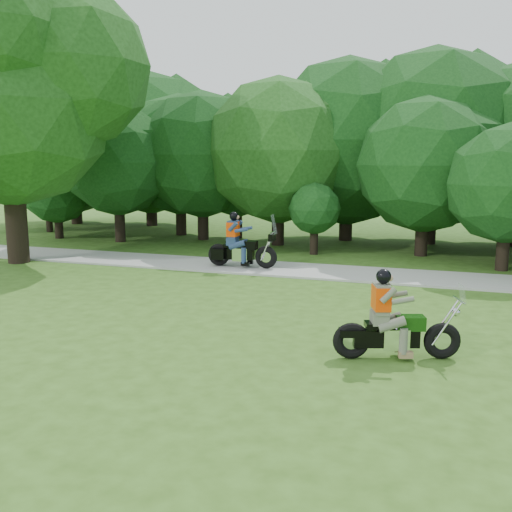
# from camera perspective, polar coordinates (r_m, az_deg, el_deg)

# --- Properties ---
(ground) EXTENTS (100.00, 100.00, 0.00)m
(ground) POSITION_cam_1_polar(r_m,az_deg,el_deg) (9.45, 0.65, -11.03)
(ground) COLOR #315317
(ground) RESTS_ON ground
(walkway) EXTENTS (60.00, 2.20, 0.06)m
(walkway) POSITION_cam_1_polar(r_m,az_deg,el_deg) (16.96, 9.04, -1.70)
(walkway) COLOR #9D9D98
(walkway) RESTS_ON ground
(tree_line) EXTENTS (39.86, 12.47, 7.77)m
(tree_line) POSITION_cam_1_polar(r_m,az_deg,el_deg) (23.41, 13.44, 10.42)
(tree_line) COLOR black
(tree_line) RESTS_ON ground
(big_tree_west) EXTENTS (8.64, 6.56, 9.96)m
(big_tree_west) POSITION_cam_1_polar(r_m,az_deg,el_deg) (20.36, -23.09, 15.74)
(big_tree_west) COLOR black
(big_tree_west) RESTS_ON ground
(chopper_motorcycle) EXTENTS (2.13, 1.03, 1.55)m
(chopper_motorcycle) POSITION_cam_1_polar(r_m,az_deg,el_deg) (9.90, 13.35, -6.83)
(chopper_motorcycle) COLOR black
(chopper_motorcycle) RESTS_ON ground
(touring_motorcycle) EXTENTS (2.23, 0.63, 1.70)m
(touring_motorcycle) POSITION_cam_1_polar(r_m,az_deg,el_deg) (17.48, -1.84, 0.91)
(touring_motorcycle) COLOR black
(touring_motorcycle) RESTS_ON walkway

